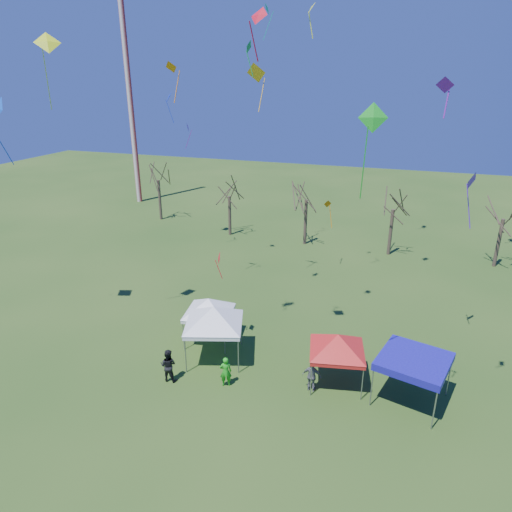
% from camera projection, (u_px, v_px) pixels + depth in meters
% --- Properties ---
extents(ground, '(140.00, 140.00, 0.00)m').
position_uv_depth(ground, '(246.00, 391.00, 24.98)').
color(ground, '#264B18').
rests_on(ground, ground).
extents(radio_mast, '(0.70, 0.70, 25.00)m').
position_uv_depth(radio_mast, '(131.00, 107.00, 58.75)').
color(radio_mast, silver).
rests_on(radio_mast, ground).
extents(tree_0, '(3.83, 3.83, 8.44)m').
position_uv_depth(tree_0, '(157.00, 166.00, 52.98)').
color(tree_0, '#3D2D21').
rests_on(tree_0, ground).
extents(tree_1, '(3.42, 3.42, 7.54)m').
position_uv_depth(tree_1, '(229.00, 182.00, 47.81)').
color(tree_1, '#3D2D21').
rests_on(tree_1, ground).
extents(tree_2, '(3.71, 3.71, 8.18)m').
position_uv_depth(tree_2, '(307.00, 184.00, 44.88)').
color(tree_2, '#3D2D21').
rests_on(tree_2, ground).
extents(tree_3, '(3.59, 3.59, 7.91)m').
position_uv_depth(tree_3, '(395.00, 193.00, 42.16)').
color(tree_3, '#3D2D21').
rests_on(tree_3, ground).
extents(tree_4, '(3.58, 3.58, 7.89)m').
position_uv_depth(tree_4, '(507.00, 201.00, 39.34)').
color(tree_4, '#3D2D21').
rests_on(tree_4, ground).
extents(tent_white_west, '(3.96, 3.96, 3.53)m').
position_uv_depth(tent_white_west, '(209.00, 301.00, 28.79)').
color(tent_white_west, gray).
rests_on(tent_white_west, ground).
extents(tent_white_mid, '(4.39, 4.39, 4.06)m').
position_uv_depth(tent_white_mid, '(213.00, 310.00, 26.81)').
color(tent_white_mid, gray).
rests_on(tent_white_mid, ground).
extents(tent_red, '(3.99, 3.99, 3.58)m').
position_uv_depth(tent_red, '(338.00, 338.00, 24.69)').
color(tent_red, gray).
rests_on(tent_red, ground).
extents(tent_blue, '(4.10, 4.10, 2.63)m').
position_uv_depth(tent_blue, '(414.00, 362.00, 23.43)').
color(tent_blue, gray).
rests_on(tent_blue, ground).
extents(person_dark, '(1.02, 0.82, 1.96)m').
position_uv_depth(person_dark, '(168.00, 365.00, 25.57)').
color(person_dark, black).
rests_on(person_dark, ground).
extents(person_grey, '(1.08, 0.46, 1.83)m').
position_uv_depth(person_grey, '(312.00, 376.00, 24.75)').
color(person_grey, slate).
rests_on(person_grey, ground).
extents(person_green, '(0.77, 0.66, 1.80)m').
position_uv_depth(person_green, '(226.00, 371.00, 25.17)').
color(person_green, green).
rests_on(person_green, ground).
extents(kite_27, '(1.12, 0.94, 2.32)m').
position_uv_depth(kite_27, '(259.00, 16.00, 20.42)').
color(kite_27, red).
rests_on(kite_27, ground).
extents(kite_7, '(1.05, 0.88, 2.71)m').
position_uv_depth(kite_7, '(172.00, 68.00, 30.59)').
color(kite_7, orange).
rests_on(kite_7, ground).
extents(kite_2, '(1.10, 1.35, 2.93)m').
position_uv_depth(kite_2, '(169.00, 97.00, 41.82)').
color(kite_2, '#142BD5').
rests_on(kite_2, ground).
extents(kite_17, '(0.85, 1.14, 3.34)m').
position_uv_depth(kite_17, '(471.00, 181.00, 25.33)').
color(kite_17, '#5A1CC4').
rests_on(kite_17, ground).
extents(kite_8, '(1.67, 1.65, 4.03)m').
position_uv_depth(kite_8, '(47.00, 43.00, 24.17)').
color(kite_8, '#D6EE19').
rests_on(kite_8, ground).
extents(kite_18, '(0.62, 0.77, 1.73)m').
position_uv_depth(kite_18, '(312.00, 9.00, 23.20)').
color(kite_18, '#E7FA1A').
rests_on(kite_18, ground).
extents(kite_24, '(0.48, 0.80, 2.10)m').
position_uv_depth(kite_24, '(248.00, 48.00, 27.53)').
color(kite_24, '#169531').
rests_on(kite_24, ground).
extents(kite_11, '(1.62, 1.11, 3.24)m').
position_uv_depth(kite_11, '(257.00, 73.00, 31.25)').
color(kite_11, yellow).
rests_on(kite_11, ground).
extents(kite_22, '(0.89, 0.83, 2.46)m').
position_uv_depth(kite_22, '(328.00, 205.00, 38.92)').
color(kite_22, orange).
rests_on(kite_22, ground).
extents(kite_26, '(0.99, 1.10, 2.85)m').
position_uv_depth(kite_26, '(267.00, 9.00, 37.18)').
color(kite_26, '#0BB394').
rests_on(kite_26, ground).
extents(kite_13, '(0.75, 0.90, 2.28)m').
position_uv_depth(kite_13, '(188.00, 128.00, 40.41)').
color(kite_13, '#7817A1').
rests_on(kite_13, ground).
extents(kite_5, '(1.20, 0.62, 3.80)m').
position_uv_depth(kite_5, '(373.00, 119.00, 17.41)').
color(kite_5, green).
rests_on(kite_5, ground).
extents(kite_25, '(0.69, 0.48, 1.41)m').
position_uv_depth(kite_25, '(445.00, 86.00, 15.76)').
color(kite_25, '#7717A4').
rests_on(kite_25, ground).
extents(kite_1, '(0.56, 0.82, 1.89)m').
position_uv_depth(kite_1, '(219.00, 258.00, 27.22)').
color(kite_1, red).
rests_on(kite_1, ground).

